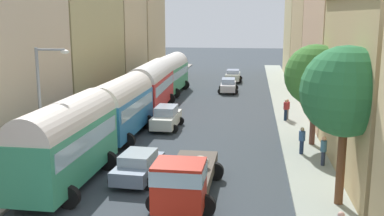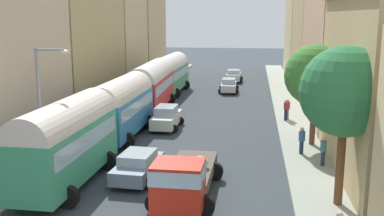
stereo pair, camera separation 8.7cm
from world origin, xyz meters
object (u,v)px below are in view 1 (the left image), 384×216
car_0 (228,85)px  pedestrian_3 (287,109)px  cargo_truck_0 (185,177)px  car_2 (138,166)px  parked_bus_0 (67,139)px  pedestrian_1 (302,140)px  pedestrian_4 (286,109)px  car_1 (233,76)px  pedestrian_2 (323,150)px  streetlamp_near (44,100)px  car_3 (166,117)px  parked_bus_2 (151,84)px  parked_bus_3 (170,72)px  parked_bus_1 (121,105)px

car_0 → pedestrian_3: bearing=-67.7°
cargo_truck_0 → car_2: 3.77m
parked_bus_0 → car_2: bearing=21.3°
pedestrian_1 → pedestrian_4: bearing=92.4°
parked_bus_0 → car_1: size_ratio=2.08×
pedestrian_2 → streetlamp_near: bearing=-168.1°
car_3 → pedestrian_1: size_ratio=2.34×
parked_bus_0 → streetlamp_near: streetlamp_near is taller
parked_bus_2 → streetlamp_near: size_ratio=1.45×
cargo_truck_0 → car_3: bearing=104.4°
cargo_truck_0 → pedestrian_3: (5.54, 16.83, -0.21)m
car_1 → pedestrian_2: pedestrian_2 is taller
car_1 → streetlamp_near: 36.13m
parked_bus_3 → pedestrian_3: parked_bus_3 is taller
car_3 → parked_bus_0: bearing=-102.1°
parked_bus_3 → car_0: 6.47m
parked_bus_2 → car_2: (3.15, -16.77, -1.57)m
car_3 → pedestrian_4: size_ratio=2.29×
car_2 → pedestrian_1: 9.93m
pedestrian_3 → parked_bus_2: bearing=167.8°
car_0 → pedestrian_4: (5.16, -13.46, 0.26)m
parked_bus_1 → pedestrian_2: (12.58, -4.65, -1.22)m
parked_bus_1 → cargo_truck_0: size_ratio=1.16×
car_2 → streetlamp_near: streetlamp_near is taller
car_0 → car_1: size_ratio=1.08×
car_1 → parked_bus_2: bearing=-108.7°
car_1 → pedestrian_2: size_ratio=2.21×
car_3 → car_2: bearing=-86.7°
parked_bus_2 → parked_bus_1: bearing=-90.0°
parked_bus_0 → pedestrian_4: (11.29, 14.99, -1.33)m
car_1 → car_2: car_1 is taller
parked_bus_1 → cargo_truck_0: (5.90, -10.31, -1.04)m
car_3 → pedestrian_2: size_ratio=2.31×
car_3 → cargo_truck_0: bearing=-75.6°
parked_bus_3 → streetlamp_near: (-1.66, -25.66, 1.67)m
car_0 → car_3: car_3 is taller
car_1 → pedestrian_1: bearing=-79.9°
pedestrian_1 → pedestrian_2: (0.93, -2.01, 0.03)m
car_1 → pedestrian_1: (5.39, -30.09, 0.21)m
car_3 → pedestrian_4: (8.75, 3.19, 0.19)m
pedestrian_3 → streetlamp_near: size_ratio=0.26×
pedestrian_3 → pedestrian_4: size_ratio=0.97×
parked_bus_1 → pedestrian_3: (11.44, 6.52, -1.25)m
pedestrian_3 → pedestrian_2: bearing=-84.2°
car_3 → parked_bus_2: bearing=112.3°
parked_bus_3 → streetlamp_near: streetlamp_near is taller
parked_bus_0 → parked_bus_2: bearing=90.0°
parked_bus_2 → car_2: bearing=-79.4°
car_3 → pedestrian_4: bearing=20.0°
pedestrian_3 → pedestrian_4: 0.55m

